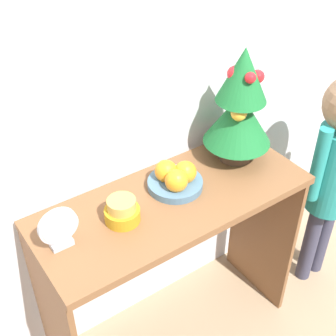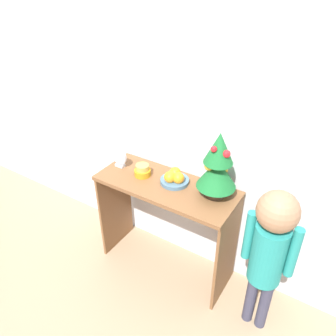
{
  "view_description": "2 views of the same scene",
  "coord_description": "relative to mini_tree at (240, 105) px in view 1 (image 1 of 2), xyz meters",
  "views": [
    {
      "loc": [
        -0.73,
        -0.82,
        1.89
      ],
      "look_at": [
        -0.01,
        0.22,
        0.94
      ],
      "focal_mm": 50.0,
      "sensor_mm": 36.0,
      "label": 1
    },
    {
      "loc": [
        1.01,
        -1.38,
        2.12
      ],
      "look_at": [
        0.02,
        0.2,
        0.95
      ],
      "focal_mm": 35.0,
      "sensor_mm": 36.0,
      "label": 2
    }
  ],
  "objects": [
    {
      "name": "mini_tree",
      "position": [
        0.0,
        0.0,
        0.0
      ],
      "size": [
        0.26,
        0.26,
        0.46
      ],
      "color": "#4C3828",
      "rests_on": "console_table"
    },
    {
      "name": "console_table",
      "position": [
        -0.34,
        -0.07,
        -0.44
      ],
      "size": [
        1.02,
        0.41,
        0.8
      ],
      "color": "brown",
      "rests_on": "ground_plane"
    },
    {
      "name": "desk_clock",
      "position": [
        -0.77,
        -0.05,
        -0.16
      ],
      "size": [
        0.13,
        0.04,
        0.15
      ],
      "color": "#B2B2B7",
      "rests_on": "console_table"
    },
    {
      "name": "back_wall",
      "position": [
        -0.34,
        0.19,
        0.21
      ],
      "size": [
        7.0,
        0.05,
        2.5
      ],
      "primitive_type": "cube",
      "color": "silver",
      "rests_on": "ground_plane"
    },
    {
      "name": "singing_bowl",
      "position": [
        -0.55,
        -0.06,
        -0.2
      ],
      "size": [
        0.12,
        0.12,
        0.09
      ],
      "color": "#B78419",
      "rests_on": "console_table"
    },
    {
      "name": "fruit_bowl",
      "position": [
        -0.3,
        -0.02,
        -0.19
      ],
      "size": [
        0.2,
        0.2,
        0.1
      ],
      "color": "#476B84",
      "rests_on": "console_table"
    }
  ]
}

